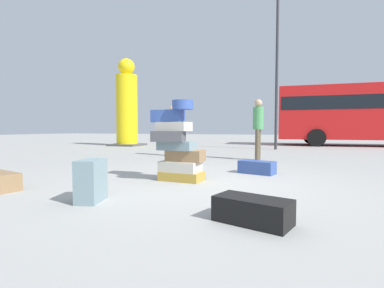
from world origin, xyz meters
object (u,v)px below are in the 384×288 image
Objects in this scene: suitcase_black_left_side at (252,210)px; suitcase_navy_behind_tower at (257,167)px; yellow_dummy_statue at (127,107)px; suitcase_slate_right_side at (91,181)px; person_tourist_with_camera at (173,126)px; person_bearded_onlooker at (258,124)px; suitcase_tower at (178,146)px; lamp_post at (277,49)px; suitcase_brown_upright_blue at (0,181)px.

suitcase_navy_behind_tower is at bearing 113.12° from suitcase_black_left_side.
suitcase_slate_right_side is at bearing -59.50° from yellow_dummy_statue.
person_bearded_onlooker is at bearing 38.53° from person_tourist_with_camera.
person_bearded_onlooker reaches higher than suitcase_tower.
lamp_post reaches higher than suitcase_slate_right_side.
suitcase_tower is 10.86m from yellow_dummy_statue.
suitcase_slate_right_side is at bearing -104.87° from suitcase_tower.
suitcase_slate_right_side is 0.11× the size of yellow_dummy_statue.
suitcase_brown_upright_blue is at bearing -143.54° from suitcase_tower.
suitcase_navy_behind_tower is (1.23, 1.22, -0.47)m from suitcase_tower.
suitcase_brown_upright_blue is (-2.19, -1.61, -0.47)m from suitcase_tower.
suitcase_brown_upright_blue is 0.42× the size of person_tourist_with_camera.
suitcase_slate_right_side reaches higher than suitcase_black_left_side.
suitcase_slate_right_side is at bearing -166.66° from suitcase_black_left_side.
person_bearded_onlooker is 0.38× the size of yellow_dummy_statue.
suitcase_brown_upright_blue is at bearing -166.42° from suitcase_black_left_side.
person_tourist_with_camera is (-3.11, 2.87, 0.86)m from suitcase_navy_behind_tower.
person_bearded_onlooker is (0.96, 3.71, 0.45)m from suitcase_tower.
yellow_dummy_statue reaches higher than suitcase_brown_upright_blue.
lamp_post reaches higher than suitcase_black_left_side.
suitcase_brown_upright_blue is 5.78m from person_tourist_with_camera.
suitcase_black_left_side is 3.09m from suitcase_navy_behind_tower.
person_tourist_with_camera is at bearing 153.86° from suitcase_navy_behind_tower.
suitcase_navy_behind_tower is at bearing 53.86° from suitcase_brown_upright_blue.
person_tourist_with_camera is (-1.88, 4.09, 0.39)m from suitcase_tower.
suitcase_navy_behind_tower is 2.66m from person_bearded_onlooker.
person_bearded_onlooker is 1.05× the size of person_tourist_with_camera.
lamp_post is at bearing -1.79° from yellow_dummy_statue.
suitcase_tower is 3.85m from person_bearded_onlooker.
person_bearded_onlooker is (1.41, 5.42, 0.79)m from suitcase_slate_right_side.
suitcase_black_left_side is at bearing -19.40° from suitcase_slate_right_side.
suitcase_tower is at bearing 50.59° from suitcase_brown_upright_blue.
person_bearded_onlooker reaches higher than suitcase_black_left_side.
lamp_post is at bearing 65.06° from suitcase_slate_right_side.
suitcase_brown_upright_blue is 0.10× the size of lamp_post.
yellow_dummy_statue is at bearing 127.24° from suitcase_tower.
suitcase_navy_behind_tower is 8.27m from lamp_post.
suitcase_brown_upright_blue is 0.99× the size of suitcase_navy_behind_tower.
suitcase_navy_behind_tower is at bearing -43.49° from yellow_dummy_statue.
suitcase_navy_behind_tower is (3.41, 2.84, -0.00)m from suitcase_brown_upright_blue.
lamp_post is (-0.03, 7.10, 4.23)m from suitcase_navy_behind_tower.
suitcase_black_left_side is (1.55, -1.85, -0.48)m from suitcase_tower.
lamp_post reaches higher than person_tourist_with_camera.
lamp_post is at bearing 85.34° from suitcase_brown_upright_blue.
suitcase_tower is 9.21m from lamp_post.
person_tourist_with_camera is (-2.84, 0.39, -0.06)m from person_bearded_onlooker.
person_bearded_onlooker is 8.97m from yellow_dummy_statue.
suitcase_slate_right_side is 0.30× the size of person_bearded_onlooker.
suitcase_tower reaches higher than suitcase_navy_behind_tower.
yellow_dummy_statue is (-7.74, 7.34, 1.95)m from suitcase_navy_behind_tower.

